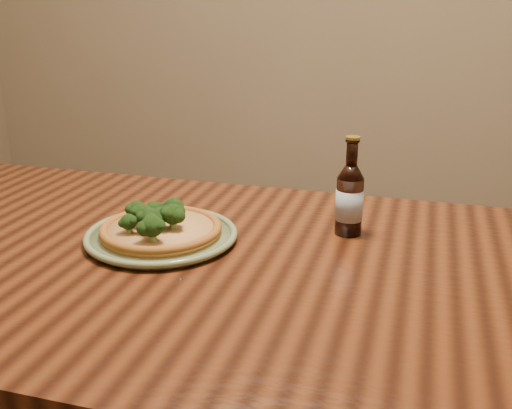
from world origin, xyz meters
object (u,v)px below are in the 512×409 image
(table, at_px, (134,290))
(beer_bottle, at_px, (350,199))
(plate, at_px, (161,235))
(pizza, at_px, (160,227))

(table, height_order, beer_bottle, beer_bottle)
(plate, height_order, pizza, pizza)
(beer_bottle, bearing_deg, pizza, -172.80)
(table, relative_size, plate, 5.22)
(pizza, relative_size, beer_bottle, 1.19)
(table, bearing_deg, plate, 49.91)
(table, bearing_deg, beer_bottle, 25.75)
(pizza, distance_m, beer_bottle, 0.39)
(pizza, bearing_deg, table, -130.39)
(pizza, xyz_separation_m, beer_bottle, (0.36, 0.14, 0.05))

